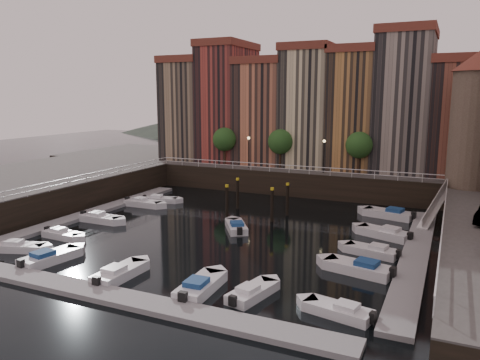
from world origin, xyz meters
The scene contains 29 objects.
ground centered at (0.00, 0.00, 0.00)m, with size 200.00×200.00×0.00m, color black.
quay_far centered at (0.00, 26.00, 1.50)m, with size 80.00×20.00×3.00m, color black.
quay_left centered at (-28.00, -2.00, 1.50)m, with size 20.00×36.00×3.00m, color black.
dock_left centered at (-16.20, -1.00, 0.17)m, with size 2.00×28.00×0.35m, color gray.
dock_right centered at (16.20, -1.00, 0.17)m, with size 2.00×28.00×0.35m, color gray.
dock_near centered at (0.00, -17.00, 0.17)m, with size 30.00×2.00×0.35m, color gray.
mountains centered at (1.72, 110.00, 7.92)m, with size 145.00×100.00×18.00m.
far_terrace centered at (3.31, 23.50, 10.95)m, with size 48.70×10.30×17.50m.
corner_tower centered at (20.00, 14.50, 10.19)m, with size 5.20×5.20×13.80m.
promenade_trees centered at (-1.33, 18.20, 6.58)m, with size 21.20×3.20×5.20m.
street_lamps centered at (-1.00, 17.20, 5.90)m, with size 10.36×0.36×4.18m.
railings centered at (0.00, 4.88, 3.79)m, with size 36.08×34.04×0.52m.
gangway centered at (17.10, 10.00, 1.92)m, with size 2.78×8.32×3.73m.
mooring_pilings centered at (-0.10, 5.55, 1.65)m, with size 6.35×4.40×3.78m.
boat_left_0 centered at (-13.12, -12.91, 0.32)m, with size 4.26×2.74×0.96m.
boat_left_1 centered at (-12.64, -8.79, 0.32)m, with size 4.14×1.71×0.94m.
boat_left_2 centered at (-13.25, -3.17, 0.36)m, with size 4.66×1.71×1.07m.
boat_left_3 centered at (-13.41, 4.14, 0.36)m, with size 4.69×1.78×1.07m.
boat_left_4 centered at (-12.80, 6.69, 0.32)m, with size 4.24×2.52×0.95m.
boat_right_0 centered at (13.05, -13.45, 0.32)m, with size 4.28×2.28×0.96m.
boat_right_1 centered at (12.87, -6.35, 0.39)m, with size 5.16×2.74×1.15m.
boat_right_2 centered at (13.08, -2.01, 0.34)m, with size 4.49×2.41×1.01m.
boat_right_3 centered at (13.31, 3.25, 0.38)m, with size 5.04×3.30×1.14m.
boat_right_4 centered at (12.81, 10.51, 0.40)m, with size 5.34×2.96×1.20m.
boat_near_0 centered at (-8.84, -13.88, 0.37)m, with size 2.45×4.95×1.11m.
boat_near_1 centered at (-2.04, -14.15, 0.36)m, with size 1.82×4.71×1.08m.
boat_near_2 centered at (4.18, -13.86, 0.38)m, with size 1.99×4.92×1.12m.
boat_near_3 centered at (7.51, -13.21, 0.33)m, with size 2.33×4.34×0.97m.
boat_extra_357 centered at (0.37, -0.23, 0.34)m, with size 3.65×4.38×1.02m.
Camera 1 is at (18.25, -38.44, 12.38)m, focal length 35.00 mm.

